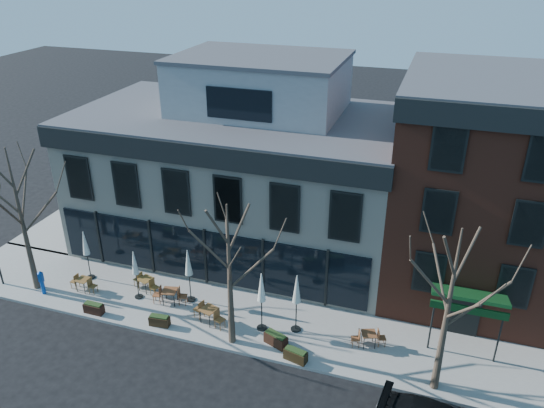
% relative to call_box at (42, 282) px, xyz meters
% --- Properties ---
extents(ground, '(120.00, 120.00, 0.00)m').
position_rel_call_box_xyz_m(ground, '(7.78, 3.54, -0.88)').
color(ground, black).
rests_on(ground, ground).
extents(sidewalk_front, '(33.50, 4.70, 0.15)m').
position_rel_call_box_xyz_m(sidewalk_front, '(11.03, 1.39, -0.81)').
color(sidewalk_front, gray).
rests_on(sidewalk_front, ground).
extents(sidewalk_side, '(4.50, 12.00, 0.15)m').
position_rel_call_box_xyz_m(sidewalk_side, '(-3.47, 9.54, -0.81)').
color(sidewalk_side, gray).
rests_on(sidewalk_side, ground).
extents(corner_building, '(18.39, 10.39, 11.10)m').
position_rel_call_box_xyz_m(corner_building, '(7.86, 8.61, 3.84)').
color(corner_building, beige).
rests_on(corner_building, ground).
extents(red_brick_building, '(8.20, 11.78, 11.18)m').
position_rel_call_box_xyz_m(red_brick_building, '(20.78, 8.52, 4.75)').
color(red_brick_building, brown).
rests_on(red_brick_building, ground).
extents(tree_corner, '(3.93, 3.98, 7.92)m').
position_rel_call_box_xyz_m(tree_corner, '(-0.71, 0.34, 3.37)').
color(tree_corner, '#382B21').
rests_on(tree_corner, sidewalk_front).
extents(tree_mid, '(3.50, 3.55, 7.04)m').
position_rel_call_box_xyz_m(tree_mid, '(10.79, -0.36, 2.91)').
color(tree_mid, '#382B21').
rests_on(tree_mid, sidewalk_front).
extents(tree_right, '(3.72, 3.77, 7.48)m').
position_rel_call_box_xyz_m(tree_right, '(19.79, -0.36, 3.14)').
color(tree_right, '#382B21').
rests_on(tree_right, sidewalk_front).
extents(call_box, '(0.27, 0.27, 1.38)m').
position_rel_call_box_xyz_m(call_box, '(0.00, 0.00, 0.00)').
color(call_box, '#0B3C97').
rests_on(call_box, sidewalk_front).
extents(cafe_set_0, '(1.64, 0.70, 0.85)m').
position_rel_call_box_xyz_m(cafe_set_0, '(1.85, 0.90, -0.29)').
color(cafe_set_0, brown).
rests_on(cafe_set_0, sidewalk_front).
extents(cafe_set_1, '(1.73, 0.92, 0.89)m').
position_rel_call_box_xyz_m(cafe_set_1, '(4.97, 1.94, -0.27)').
color(cafe_set_1, brown).
rests_on(cafe_set_1, sidewalk_front).
extents(cafe_set_2, '(1.83, 0.85, 0.94)m').
position_rel_call_box_xyz_m(cafe_set_2, '(6.70, 1.34, -0.25)').
color(cafe_set_2, brown).
rests_on(cafe_set_2, sidewalk_front).
extents(cafe_set_3, '(1.88, 1.03, 0.97)m').
position_rel_call_box_xyz_m(cafe_set_3, '(9.23, 0.55, -0.23)').
color(cafe_set_3, brown).
rests_on(cafe_set_3, sidewalk_front).
extents(cafe_set_5, '(1.64, 0.93, 0.85)m').
position_rel_call_box_xyz_m(cafe_set_5, '(16.78, 1.30, -0.30)').
color(cafe_set_5, brown).
rests_on(cafe_set_5, sidewalk_front).
extents(umbrella_0, '(0.46, 0.46, 2.88)m').
position_rel_call_box_xyz_m(umbrella_0, '(1.45, 2.02, 1.30)').
color(umbrella_0, black).
rests_on(umbrella_0, sidewalk_front).
extents(umbrella_1, '(0.44, 0.44, 2.76)m').
position_rel_call_box_xyz_m(umbrella_1, '(4.90, 1.27, 1.21)').
color(umbrella_1, black).
rests_on(umbrella_1, sidewalk_front).
extents(umbrella_2, '(0.47, 0.47, 2.96)m').
position_rel_call_box_xyz_m(umbrella_2, '(7.58, 1.90, 1.36)').
color(umbrella_2, black).
rests_on(umbrella_2, sidewalk_front).
extents(umbrella_3, '(0.50, 0.50, 3.11)m').
position_rel_call_box_xyz_m(umbrella_3, '(11.79, 0.91, 1.46)').
color(umbrella_3, black).
rests_on(umbrella_3, sidewalk_front).
extents(umbrella_4, '(0.49, 0.49, 3.08)m').
position_rel_call_box_xyz_m(umbrella_4, '(13.35, 1.33, 1.44)').
color(umbrella_4, black).
rests_on(umbrella_4, sidewalk_front).
extents(planter_0, '(1.01, 0.41, 0.56)m').
position_rel_call_box_xyz_m(planter_0, '(3.49, -0.57, -0.45)').
color(planter_0, black).
rests_on(planter_0, sidewalk_front).
extents(planter_1, '(1.01, 0.48, 0.55)m').
position_rel_call_box_xyz_m(planter_1, '(7.05, -0.40, -0.46)').
color(planter_1, black).
rests_on(planter_1, sidewalk_front).
extents(planter_2, '(1.19, 0.81, 0.62)m').
position_rel_call_box_xyz_m(planter_2, '(12.77, 0.04, -0.42)').
color(planter_2, black).
rests_on(planter_2, sidewalk_front).
extents(planter_3, '(1.11, 0.65, 0.58)m').
position_rel_call_box_xyz_m(planter_3, '(13.90, -0.66, -0.44)').
color(planter_3, black).
rests_on(planter_3, sidewalk_front).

